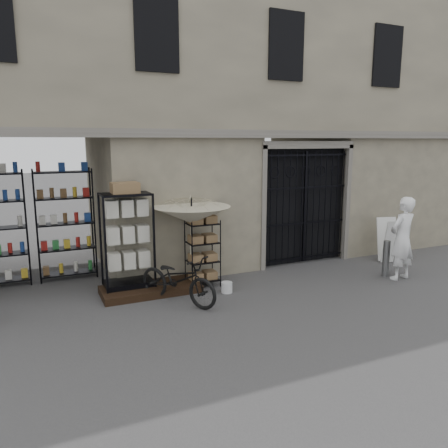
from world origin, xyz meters
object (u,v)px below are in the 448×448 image
bicycle (178,303)px  market_umbrella (192,210)px  shopkeeper (399,279)px  wire_rack (203,254)px  steel_bollard (386,259)px  easel_sign (390,240)px  display_cabinet (128,245)px  white_bucket (227,287)px

bicycle → market_umbrella: bearing=20.7°
shopkeeper → wire_rack: bearing=-26.4°
market_umbrella → steel_bollard: market_umbrella is taller
wire_rack → steel_bollard: (4.10, -1.12, -0.29)m
easel_sign → display_cabinet: bearing=-168.1°
wire_rack → easel_sign: wire_rack is taller
bicycle → steel_bollard: bicycle is taller
shopkeeper → easel_sign: size_ratio=1.69×
white_bucket → display_cabinet: bearing=156.0°
white_bucket → easel_sign: size_ratio=0.21×
bicycle → shopkeeper: bicycle is taller
white_bucket → bicycle: 1.12m
bicycle → shopkeeper: bearing=-39.5°
display_cabinet → market_umbrella: size_ratio=0.90×
wire_rack → market_umbrella: 0.99m
wire_rack → bicycle: (-0.81, -0.76, -0.71)m
market_umbrella → steel_bollard: 4.66m
wire_rack → market_umbrella: (-0.24, -0.00, 0.96)m
display_cabinet → wire_rack: size_ratio=1.43×
white_bucket → bicycle: (-1.10, -0.14, -0.11)m
display_cabinet → easel_sign: 6.68m
bicycle → shopkeeper: (5.07, -0.64, 0.00)m
wire_rack → bicycle: bearing=-144.4°
bicycle → easel_sign: (5.91, 0.52, 0.58)m
display_cabinet → wire_rack: bearing=-12.9°
market_umbrella → white_bucket: 1.76m
wire_rack → steel_bollard: size_ratio=1.72×
wire_rack → shopkeeper: 4.54m
white_bucket → steel_bollard: size_ratio=0.27×
market_umbrella → bicycle: 1.93m
display_cabinet → wire_rack: (1.56, -0.20, -0.30)m
easel_sign → market_umbrella: bearing=-166.9°
steel_bollard → shopkeeper: 0.53m
display_cabinet → steel_bollard: display_cabinet is taller
market_umbrella → shopkeeper: market_umbrella is taller
market_umbrella → shopkeeper: 5.00m
market_umbrella → white_bucket: market_umbrella is taller
shopkeeper → white_bucket: bearing=-19.4°
wire_rack → shopkeeper: wire_rack is taller
wire_rack → white_bucket: (0.29, -0.62, -0.60)m
market_umbrella → steel_bollard: size_ratio=2.75×
display_cabinet → easel_sign: display_cabinet is taller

